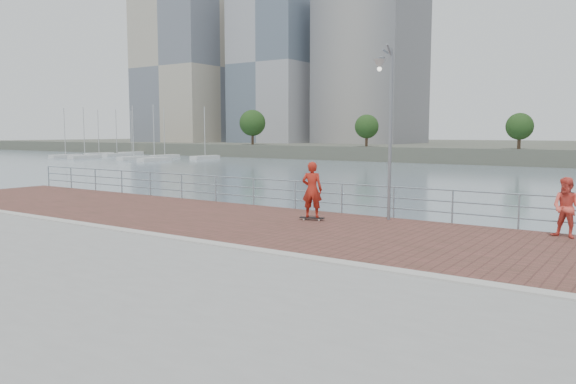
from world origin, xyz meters
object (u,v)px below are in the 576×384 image
Objects in this scene: skateboarder at (312,190)px; bystander at (567,208)px; guardrail at (367,197)px; street_lamp at (386,102)px.

bystander is (7.59, 1.34, -0.18)m from skateboarder.
skateboarder is 7.71m from bystander.
guardrail is 22.87× the size of bystander.
guardrail is at bearing -173.19° from bystander.
guardrail is 6.59m from bystander.
street_lamp reaches higher than bystander.
street_lamp is 3.76m from skateboarder.
bystander is at bearing 171.49° from skateboarder.
guardrail is 20.59× the size of skateboarder.
bystander is (5.48, 0.20, -3.08)m from street_lamp.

